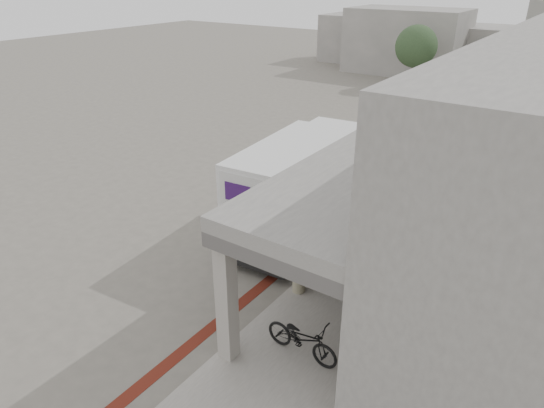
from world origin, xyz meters
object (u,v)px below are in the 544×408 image
Objects in this scene: bench at (379,314)px; utility_cabinet at (407,275)px; bicycle_black at (302,338)px; fedex_truck at (307,180)px.

utility_cabinet is at bearing 71.23° from bench.
bicycle_black is at bearing -133.45° from bench.
bicycle_black is at bearing -64.64° from fedex_truck.
bench is 1.73× the size of utility_cabinet.
bicycle_black is (-1.09, -3.97, -0.01)m from utility_cabinet.
fedex_truck is 4.44× the size of bench.
utility_cabinet is (4.59, -1.97, -1.15)m from fedex_truck.
fedex_truck is at bearing 32.49° from bicycle_black.
fedex_truck is 4.14× the size of bicycle_black.
bench is 2.41m from bicycle_black.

